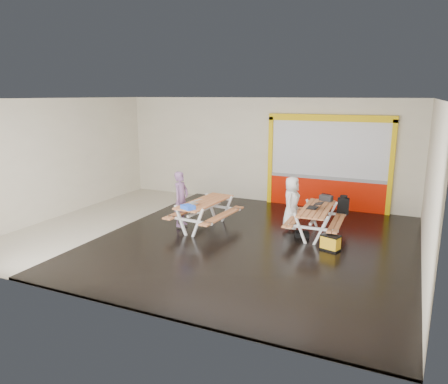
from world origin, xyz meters
The scene contains 14 objects.
room centered at (0.00, 0.00, 1.75)m, with size 10.02×8.02×3.52m.
deck centered at (1.25, 0.00, 0.03)m, with size 7.50×7.98×0.05m, color black.
kiosk centered at (2.20, 3.93, 1.44)m, with size 3.88×0.16×3.00m.
picnic_table_left centered at (-0.37, 0.46, 0.61)m, with size 1.52×2.11×0.80m.
picnic_table_right centered at (2.49, 1.14, 0.59)m, with size 1.38×1.98×0.78m.
person_left centered at (-1.01, 0.30, 0.84)m, with size 0.55×0.36×1.50m, color slate.
person_right centered at (1.80, 1.28, 0.81)m, with size 0.68×0.44×1.38m, color white.
laptop_left centered at (-0.49, 0.02, 0.85)m, with size 0.39×0.37×0.15m.
laptop_right centered at (2.46, 1.07, 0.83)m, with size 0.40×0.36×0.17m.
blue_pouch centered at (-0.39, -0.41, 0.85)m, with size 0.34×0.24×0.10m, color blue.
toolbox centered at (2.57, 1.96, 0.85)m, with size 0.38×0.26×0.20m.
backpack centered at (3.03, 2.00, 0.70)m, with size 0.32×0.22×0.51m.
dark_case centered at (2.22, 0.84, 0.11)m, with size 0.35×0.26×0.13m, color black.
fluke_bag centered at (3.05, 0.19, 0.23)m, with size 0.49×0.40×0.37m.
Camera 1 is at (4.61, -9.28, 3.60)m, focal length 33.70 mm.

